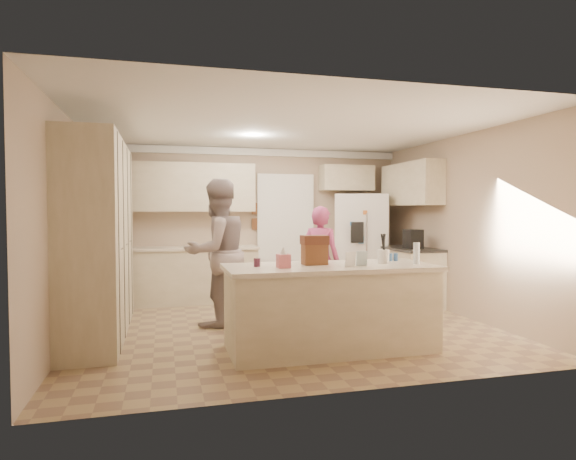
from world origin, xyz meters
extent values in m
cube|color=#977F56|center=(0.00, 0.00, -0.01)|extent=(5.20, 4.60, 0.02)
cube|color=white|center=(0.00, 0.00, 2.61)|extent=(5.20, 4.60, 0.02)
cube|color=tan|center=(0.00, 2.31, 1.30)|extent=(5.20, 0.02, 2.60)
cube|color=tan|center=(0.00, -2.31, 1.30)|extent=(5.20, 0.02, 2.60)
cube|color=tan|center=(-2.61, 0.00, 1.30)|extent=(0.02, 4.60, 2.60)
cube|color=tan|center=(2.61, 0.00, 1.30)|extent=(0.02, 4.60, 2.60)
cube|color=white|center=(0.00, 2.26, 2.53)|extent=(5.20, 0.08, 0.12)
cube|color=beige|center=(-2.30, 0.20, 1.18)|extent=(0.60, 2.60, 2.35)
cube|color=beige|center=(-1.15, 2.00, 0.44)|extent=(2.20, 0.60, 0.88)
cube|color=beige|center=(-1.15, 1.99, 0.90)|extent=(2.24, 0.63, 0.04)
cube|color=beige|center=(-1.15, 2.12, 1.90)|extent=(2.20, 0.35, 0.80)
cube|color=black|center=(0.55, 2.28, 1.05)|extent=(0.90, 0.06, 2.10)
cube|color=white|center=(0.55, 2.24, 1.05)|extent=(1.02, 0.03, 2.22)
cube|color=brown|center=(0.02, 2.27, 1.55)|extent=(0.15, 0.02, 0.20)
cube|color=brown|center=(0.02, 2.27, 1.28)|extent=(0.15, 0.02, 0.20)
cube|color=white|center=(1.80, 1.83, 0.90)|extent=(1.09, 0.98, 1.80)
cube|color=gray|center=(1.80, 1.47, 0.90)|extent=(0.02, 0.02, 1.78)
cube|color=black|center=(1.58, 1.46, 1.15)|extent=(0.22, 0.03, 0.35)
cylinder|color=silver|center=(1.75, 1.46, 1.05)|extent=(0.02, 0.02, 0.85)
cylinder|color=silver|center=(1.85, 1.46, 1.05)|extent=(0.02, 0.02, 0.85)
cube|color=beige|center=(1.65, 2.12, 2.10)|extent=(0.95, 0.35, 0.45)
cube|color=beige|center=(2.30, 1.00, 0.44)|extent=(0.60, 1.20, 0.88)
cube|color=#2D2B28|center=(2.29, 1.00, 0.90)|extent=(0.63, 1.24, 0.04)
cube|color=beige|center=(2.43, 1.20, 1.95)|extent=(0.35, 1.50, 0.70)
cube|color=black|center=(2.25, 0.80, 1.07)|extent=(0.22, 0.28, 0.30)
cube|color=beige|center=(0.20, -1.10, 0.44)|extent=(2.20, 0.90, 0.88)
cube|color=beige|center=(0.20, -1.10, 0.90)|extent=(2.28, 0.96, 0.05)
cylinder|color=white|center=(0.85, -1.05, 1.00)|extent=(0.13, 0.13, 0.15)
cube|color=#E46F7D|center=(-0.35, -1.20, 1.00)|extent=(0.13, 0.13, 0.14)
cone|color=white|center=(-0.35, -1.20, 1.10)|extent=(0.08, 0.08, 0.08)
cube|color=brown|center=(0.05, -1.00, 1.04)|extent=(0.26, 0.18, 0.22)
cube|color=#592D1E|center=(0.05, -1.00, 1.20)|extent=(0.28, 0.20, 0.10)
cylinder|color=#59263F|center=(-0.60, -1.05, 0.97)|extent=(0.07, 0.07, 0.09)
cube|color=white|center=(0.35, -1.30, 1.01)|extent=(0.12, 0.06, 0.16)
cube|color=silver|center=(0.50, -1.25, 1.01)|extent=(0.12, 0.05, 0.16)
cylinder|color=silver|center=(1.15, -1.25, 1.04)|extent=(0.07, 0.07, 0.24)
cylinder|color=#335B94|center=(1.02, -0.88, 0.97)|extent=(0.05, 0.05, 0.09)
cylinder|color=#335B94|center=(1.09, -0.88, 0.97)|extent=(0.05, 0.05, 0.09)
imported|color=gray|center=(-0.87, 0.34, 0.97)|extent=(1.18, 1.09, 1.93)
imported|color=#BC3F92|center=(0.65, 0.59, 0.79)|extent=(0.69, 0.66, 1.58)
camera|label=1|loc=(-1.55, -6.01, 1.52)|focal=30.00mm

